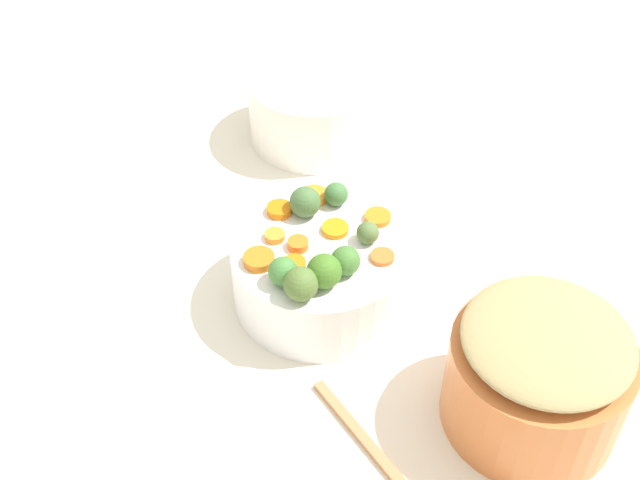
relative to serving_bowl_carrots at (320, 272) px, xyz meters
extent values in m
cube|color=white|center=(0.01, 0.05, -0.06)|extent=(2.40, 2.40, 0.02)
cylinder|color=white|center=(0.00, 0.00, 0.00)|extent=(0.23, 0.23, 0.10)
cylinder|color=#D2733C|center=(0.24, -0.20, 0.01)|extent=(0.21, 0.21, 0.12)
ellipsoid|color=tan|center=(0.24, -0.20, 0.09)|extent=(0.19, 0.19, 0.03)
cylinder|color=orange|center=(0.02, 0.03, 0.05)|extent=(0.05, 0.05, 0.01)
cylinder|color=orange|center=(-0.06, 0.02, 0.05)|extent=(0.04, 0.04, 0.01)
cylinder|color=orange|center=(-0.05, 0.07, 0.05)|extent=(0.05, 0.05, 0.01)
cylinder|color=orange|center=(-0.03, -0.03, 0.05)|extent=(0.04, 0.04, 0.01)
cylinder|color=orange|center=(0.08, 0.05, 0.05)|extent=(0.04, 0.04, 0.01)
cylinder|color=orange|center=(0.08, -0.03, 0.05)|extent=(0.04, 0.04, 0.01)
cylinder|color=orange|center=(-0.08, -0.03, 0.05)|extent=(0.04, 0.04, 0.01)
cylinder|color=orange|center=(-0.03, 0.00, 0.05)|extent=(0.04, 0.04, 0.01)
cylinder|color=orange|center=(-0.01, 0.09, 0.05)|extent=(0.05, 0.05, 0.01)
sphere|color=#447833|center=(0.03, -0.05, 0.07)|extent=(0.04, 0.04, 0.04)
sphere|color=#527033|center=(-0.03, -0.09, 0.07)|extent=(0.04, 0.04, 0.04)
sphere|color=#457F3A|center=(-0.05, -0.06, 0.07)|extent=(0.04, 0.04, 0.04)
sphere|color=#476D3C|center=(-0.02, 0.06, 0.07)|extent=(0.04, 0.04, 0.04)
sphere|color=#536F3B|center=(0.06, 0.01, 0.06)|extent=(0.03, 0.03, 0.03)
sphere|color=#43733C|center=(0.02, 0.08, 0.06)|extent=(0.03, 0.03, 0.03)
sphere|color=#437625|center=(0.00, -0.07, 0.07)|extent=(0.04, 0.04, 0.04)
cube|color=#BA7D52|center=(0.06, -0.25, -0.04)|extent=(0.14, 0.21, 0.01)
cylinder|color=white|center=(0.00, 0.37, 0.01)|extent=(0.22, 0.22, 0.11)
camera|label=1|loc=(-0.02, -0.76, 0.78)|focal=46.42mm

